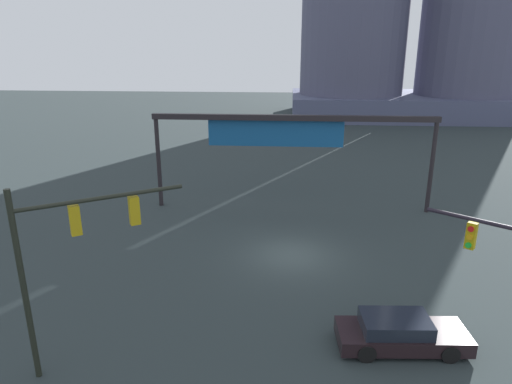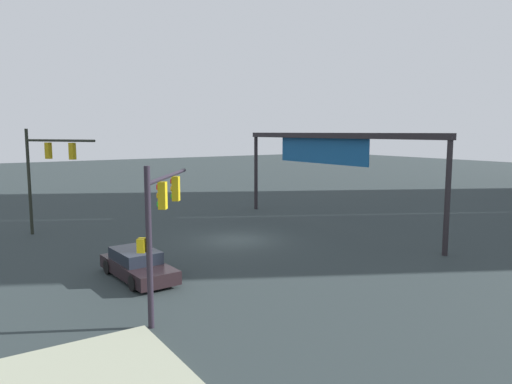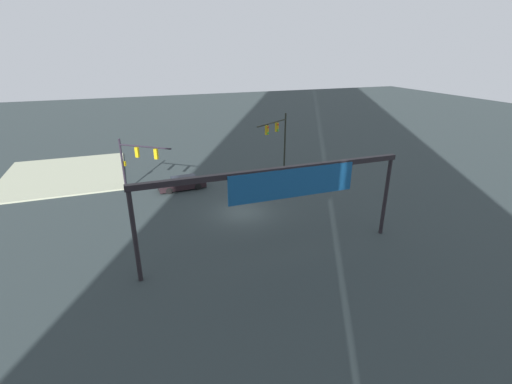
{
  "view_description": "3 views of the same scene",
  "coord_description": "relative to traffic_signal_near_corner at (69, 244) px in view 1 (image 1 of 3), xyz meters",
  "views": [
    {
      "loc": [
        -0.22,
        -21.48,
        10.32
      ],
      "look_at": [
        -1.72,
        -1.15,
        3.74
      ],
      "focal_mm": 32.17,
      "sensor_mm": 36.0,
      "label": 1
    },
    {
      "loc": [
        23.11,
        -13.81,
        6.21
      ],
      "look_at": [
        2.19,
        -0.09,
        3.04
      ],
      "focal_mm": 33.38,
      "sensor_mm": 36.0,
      "label": 2
    },
    {
      "loc": [
        8.4,
        26.54,
        13.07
      ],
      "look_at": [
        -0.35,
        2.49,
        2.76
      ],
      "focal_mm": 25.29,
      "sensor_mm": 36.0,
      "label": 3
    }
  ],
  "objects": [
    {
      "name": "sedan_car_approaching",
      "position": [
        10.86,
        1.61,
        -3.81
      ],
      "size": [
        4.65,
        2.05,
        1.21
      ],
      "rotation": [
        0.0,
        0.0,
        0.06
      ],
      "color": "black",
      "rests_on": "ground"
    },
    {
      "name": "traffic_signal_near_corner",
      "position": [
        0.0,
        0.0,
        0.0
      ],
      "size": [
        4.49,
        2.98,
        6.4
      ],
      "rotation": [
        0.0,
        0.0,
        0.58
      ],
      "color": "black",
      "rests_on": "ground"
    },
    {
      "name": "ground_plane",
      "position": [
        7.01,
        8.83,
        -4.38
      ],
      "size": [
        166.97,
        166.97,
        0.0
      ],
      "primitive_type": "plane",
      "color": "#283133"
    },
    {
      "name": "overhead_sign_gantry",
      "position": [
        6.68,
        15.96,
        0.69
      ],
      "size": [
        17.84,
        0.43,
        6.15
      ],
      "color": "black",
      "rests_on": "ground"
    }
  ]
}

